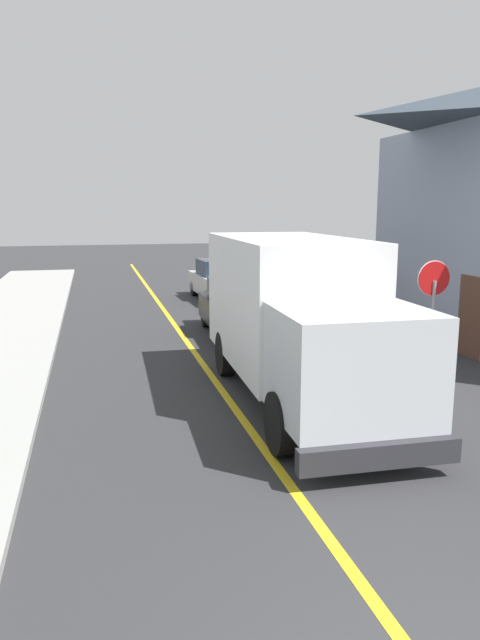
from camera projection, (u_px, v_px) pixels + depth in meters
The scene contains 5 objects.
centre_line_yellow at pixel (215, 380), 13.12m from camera, with size 0.16×56.00×0.01m, color gold.
box_truck at pixel (296, 312), 11.57m from camera, with size 2.61×7.25×3.20m.
parked_car_near at pixel (238, 309), 17.70m from camera, with size 1.94×4.45×1.67m.
parked_car_mid at pixel (220, 281), 24.47m from camera, with size 1.99×4.47×1.67m.
stop_sign at pixel (433, 296), 13.09m from camera, with size 0.80×0.10×2.65m.
Camera 1 is at (-2.53, -2.39, 3.80)m, focal length 32.98 mm.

